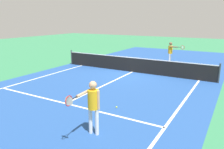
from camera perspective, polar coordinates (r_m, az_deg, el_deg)
name	(u,v)px	position (r m, az deg, el deg)	size (l,w,h in m)	color
ground_plane	(132,72)	(14.40, 5.29, 0.67)	(60.00, 60.00, 0.00)	#337F51
court_surface_inbounds	(132,72)	(14.40, 5.29, 0.67)	(10.62, 24.40, 0.00)	#234C93
line_sideline_left	(11,86)	(12.51, -24.65, -2.65)	(0.10, 11.89, 0.01)	white
line_sideline_right	(169,122)	(7.76, 14.47, -11.80)	(0.10, 11.89, 0.01)	white
line_service_near	(66,103)	(9.24, -11.87, -7.33)	(8.22, 0.10, 0.01)	white
line_center_service	(107,84)	(11.67, -1.37, -2.47)	(0.10, 6.40, 0.01)	white
net	(133,64)	(14.30, 5.34, 2.59)	(10.24, 0.09, 1.07)	#33383D
player_near	(93,102)	(6.41, -5.03, -7.11)	(0.44, 1.21, 1.64)	white
player_far	(171,51)	(17.12, 14.92, 5.97)	(1.21, 0.51, 1.68)	white
tennis_ball_mid_court	(117,107)	(8.62, 1.18, -8.42)	(0.07, 0.07, 0.07)	#CCE033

